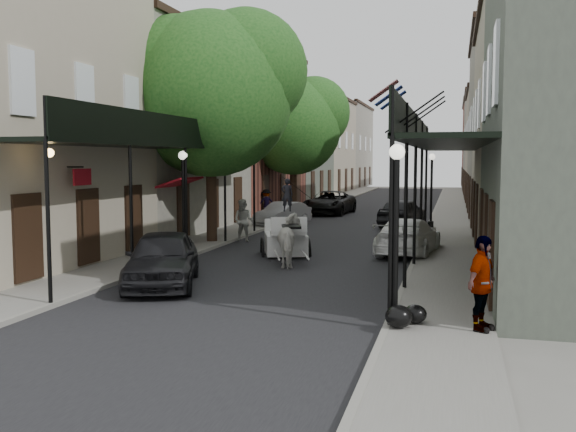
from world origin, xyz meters
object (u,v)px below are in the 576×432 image
Objects in this scene: tree_near at (221,88)px; pedestrian_sidewalk_right at (482,283)px; horse at (292,240)px; tree_far at (300,123)px; car_left_near at (162,258)px; car_left_mid at (283,214)px; lamppost_right_near at (396,232)px; car_right_near at (408,236)px; lamppost_right_far at (431,189)px; pedestrian_walking at (243,221)px; carriage at (285,224)px; pedestrian_sidewalk_left at (266,203)px; car_left_far at (330,203)px; car_right_far at (402,212)px; lamppost_left at (183,201)px.

tree_near reaches higher than pedestrian_sidewalk_right.
pedestrian_sidewalk_right is at bearing 108.45° from horse.
tree_far is 1.89× the size of car_left_near.
pedestrian_sidewalk_right is (10.00, -12.18, -5.41)m from tree_near.
pedestrian_sidewalk_right is (10.05, -26.18, -4.76)m from tree_far.
car_left_mid is at bearing -93.29° from horse.
lamppost_right_near reaches higher than car_left_mid.
pedestrian_sidewalk_right reaches higher than car_right_near.
lamppost_right_near is 11.10m from car_right_near.
lamppost_right_far is 10.47m from pedestrian_walking.
tree_far is at bearing 107.68° from lamppost_right_near.
tree_far is 4.70× the size of pedestrian_walking.
tree_far is 2.99× the size of carriage.
lamppost_right_near is 2.27× the size of pedestrian_sidewalk_left.
tree_far is at bearing -154.81° from pedestrian_sidewalk_left.
lamppost_right_far reaches higher than carriage.
carriage is 1.51× the size of pedestrian_sidewalk_right.
lamppost_right_far is 7.83m from car_left_mid.
car_right_far is at bearing -47.90° from car_left_far.
car_left_far is (-8.40, 27.73, -0.32)m from pedestrian_sidewalk_right.
lamppost_left reaches higher than horse.
pedestrian_walking is 1.12× the size of pedestrian_sidewalk_left.
pedestrian_sidewalk_left is 16.10m from car_right_near.
car_right_far is at bearing 29.55° from car_left_mid.
pedestrian_sidewalk_right reaches higher than car_left_mid.
pedestrian_walking reaches higher than car_left_mid.
tree_far reaches higher than pedestrian_sidewalk_right.
pedestrian_sidewalk_right reaches higher than pedestrian_sidewalk_left.
tree_near reaches higher than horse.
car_left_near is at bearing -85.60° from car_left_far.
tree_near is 5.90× the size of pedestrian_sidewalk_left.
pedestrian_walking is 15.89m from pedestrian_sidewalk_right.
tree_far is 14.19m from pedestrian_walking.
pedestrian_sidewalk_right is (6.66, -9.87, -0.05)m from carriage.
tree_near is 12.24m from lamppost_right_far.
pedestrian_sidewalk_right is at bearing -85.14° from lamppost_right_far.
lamppost_right_far is 0.81× the size of car_left_near.
car_left_mid is at bearing 111.32° from lamppost_right_near.
tree_near is at bearing -89.81° from tree_far.
car_left_near is 18.61m from car_right_far.
carriage is at bearing 116.69° from lamppost_right_near.
lamppost_left is 12.77m from pedestrian_sidewalk_right.
horse is at bearing 89.86° from car_right_far.
pedestrian_sidewalk_right is 8.97m from car_left_near.
lamppost_right_near reaches higher than pedestrian_sidewalk_left.
pedestrian_sidewalk_right is 0.41× the size of car_right_near.
lamppost_right_near reaches higher than pedestrian_sidewalk_right.
pedestrian_sidewalk_right reaches higher than car_left_near.
tree_far reaches higher than car_left_near.
lamppost_right_far is at bearing 43.31° from tree_near.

